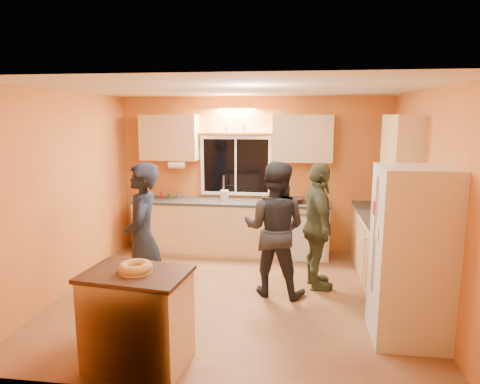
% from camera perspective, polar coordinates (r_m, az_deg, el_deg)
% --- Properties ---
extents(ground, '(4.50, 4.50, 0.00)m').
position_cam_1_polar(ground, '(5.66, -0.37, -13.70)').
color(ground, brown).
rests_on(ground, ground).
extents(room_shell, '(4.54, 4.04, 2.61)m').
position_cam_1_polar(room_shell, '(5.61, 1.41, 3.29)').
color(room_shell, orange).
rests_on(room_shell, ground).
extents(back_counter, '(4.23, 0.62, 0.90)m').
position_cam_1_polar(back_counter, '(7.10, 1.64, -4.82)').
color(back_counter, tan).
rests_on(back_counter, ground).
extents(right_counter, '(0.62, 1.84, 0.90)m').
position_cam_1_polar(right_counter, '(6.04, 19.16, -8.13)').
color(right_counter, tan).
rests_on(right_counter, ground).
extents(refrigerator, '(0.72, 0.70, 1.80)m').
position_cam_1_polar(refrigerator, '(4.69, 21.89, -7.85)').
color(refrigerator, silver).
rests_on(refrigerator, ground).
extents(island, '(1.00, 0.74, 0.90)m').
position_cam_1_polar(island, '(4.20, -13.48, -16.00)').
color(island, tan).
rests_on(island, ground).
extents(bundt_pastry, '(0.31, 0.31, 0.09)m').
position_cam_1_polar(bundt_pastry, '(4.01, -13.77, -9.72)').
color(bundt_pastry, tan).
rests_on(bundt_pastry, island).
extents(person_left, '(0.55, 0.72, 1.76)m').
position_cam_1_polar(person_left, '(5.11, -12.86, -6.07)').
color(person_left, black).
rests_on(person_left, ground).
extents(person_center, '(0.95, 0.81, 1.73)m').
position_cam_1_polar(person_center, '(5.48, 4.62, -4.92)').
color(person_center, black).
rests_on(person_center, ground).
extents(person_right, '(0.57, 1.05, 1.69)m').
position_cam_1_polar(person_right, '(5.75, 10.36, -4.55)').
color(person_right, '#373E27').
rests_on(person_right, ground).
extents(mixing_bowl, '(0.35, 0.35, 0.08)m').
position_cam_1_polar(mixing_bowl, '(6.97, 7.31, -1.06)').
color(mixing_bowl, black).
rests_on(mixing_bowl, back_counter).
extents(utensil_crock, '(0.14, 0.14, 0.17)m').
position_cam_1_polar(utensil_crock, '(7.06, -2.08, -0.46)').
color(utensil_crock, beige).
rests_on(utensil_crock, back_counter).
extents(potted_plant, '(0.31, 0.27, 0.33)m').
position_cam_1_polar(potted_plant, '(5.61, 20.84, -3.14)').
color(potted_plant, gray).
rests_on(potted_plant, right_counter).
extents(red_box, '(0.20, 0.18, 0.07)m').
position_cam_1_polar(red_box, '(6.57, 18.64, -2.27)').
color(red_box, '#A61924').
rests_on(red_box, right_counter).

